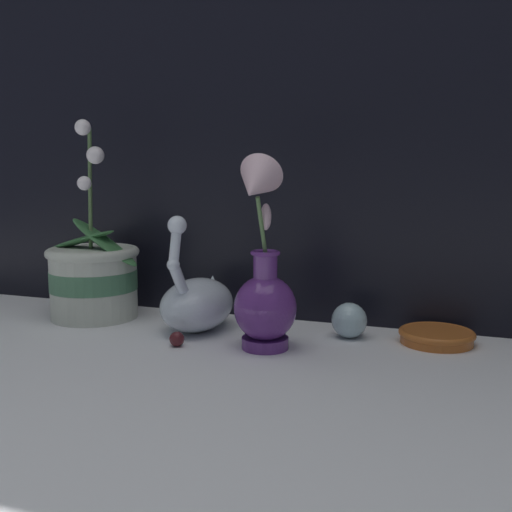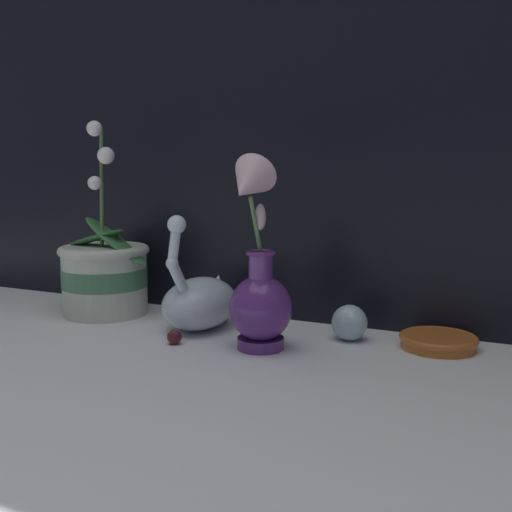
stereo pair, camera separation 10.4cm
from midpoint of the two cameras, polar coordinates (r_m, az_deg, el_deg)
ground_plane at (r=1.01m, az=-1.37°, el=-9.42°), size 2.80×2.80×0.00m
window_backdrop at (r=1.26m, az=4.94°, el=21.71°), size 2.80×0.03×1.20m
orchid_potted_plant at (r=1.29m, az=-12.01°, el=-1.65°), size 0.23×0.19×0.40m
swan_figurine at (r=1.16m, az=-2.74°, el=-4.25°), size 0.13×0.21×0.23m
blue_vase at (r=1.00m, az=3.19°, el=-2.83°), size 0.11×0.15×0.33m
glass_sphere at (r=1.10m, az=11.60°, el=-6.27°), size 0.06×0.06×0.06m
amber_dish at (r=1.10m, az=19.62°, el=-7.62°), size 0.13×0.13×0.02m
glass_bauble at (r=1.06m, az=-4.99°, el=-7.72°), size 0.03×0.03×0.03m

